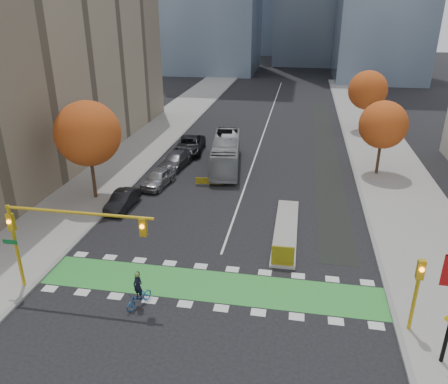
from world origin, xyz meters
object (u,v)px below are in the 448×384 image
at_px(tree_east_far, 368,90).
at_px(parked_car_b, 123,200).
at_px(parked_car_c, 175,160).
at_px(hazard_board, 283,256).
at_px(bus, 226,153).
at_px(tree_east_near, 383,125).
at_px(cyclist, 139,295).
at_px(traffic_signal_west, 55,229).
at_px(traffic_signal_east, 417,285).
at_px(parked_car_d, 190,145).
at_px(tree_west, 88,134).
at_px(parked_car_a, 158,178).

relative_size(tree_east_far, parked_car_b, 1.82).
height_order(tree_east_far, parked_car_c, tree_east_far).
xyz_separation_m(hazard_board, bus, (-6.58, 17.39, 0.70)).
relative_size(tree_east_near, cyclist, 3.35).
height_order(traffic_signal_west, parked_car_c, traffic_signal_west).
bearing_deg(tree_east_near, traffic_signal_east, -93.81).
bearing_deg(parked_car_d, cyclist, -86.22).
xyz_separation_m(hazard_board, parked_car_b, (-13.00, 6.38, -0.11)).
distance_m(parked_car_c, parked_car_d, 5.01).
bearing_deg(tree_west, parked_car_d, 70.88).
relative_size(cyclist, parked_car_d, 0.35).
relative_size(hazard_board, tree_east_near, 0.20).
relative_size(tree_west, traffic_signal_west, 0.96).
distance_m(hazard_board, tree_east_near, 19.93).
relative_size(tree_east_near, parked_car_a, 1.56).
bearing_deg(cyclist, parked_car_b, 139.63).
distance_m(traffic_signal_east, parked_car_c, 27.81).
distance_m(parked_car_a, parked_car_d, 10.01).
height_order(traffic_signal_east, parked_car_d, traffic_signal_east).
height_order(traffic_signal_east, parked_car_a, traffic_signal_east).
xyz_separation_m(cyclist, parked_car_d, (-3.91, 26.53, 0.15)).
height_order(parked_car_b, parked_car_c, parked_car_c).
relative_size(tree_east_near, traffic_signal_west, 0.83).
bearing_deg(parked_car_b, tree_west, 157.10).
distance_m(traffic_signal_west, parked_car_c, 21.35).
bearing_deg(parked_car_b, parked_car_a, 77.56).
height_order(tree_east_far, parked_car_b, tree_east_far).
relative_size(bus, parked_car_c, 2.12).
xyz_separation_m(tree_west, parked_car_d, (4.71, 13.58, -4.77)).
height_order(traffic_signal_west, cyclist, traffic_signal_west).
relative_size(tree_west, parked_car_c, 1.62).
xyz_separation_m(traffic_signal_west, traffic_signal_east, (18.43, 0.00, -1.30)).
relative_size(traffic_signal_west, traffic_signal_east, 2.08).
xyz_separation_m(parked_car_b, parked_car_c, (1.48, 10.00, 0.04)).
height_order(tree_east_near, cyclist, tree_east_near).
bearing_deg(traffic_signal_west, tree_east_near, 48.48).
distance_m(tree_west, parked_car_c, 10.84).
height_order(cyclist, parked_car_c, cyclist).
distance_m(bus, parked_car_a, 7.91).
bearing_deg(hazard_board, parked_car_a, 135.72).
xyz_separation_m(parked_car_b, parked_car_d, (1.71, 15.00, 0.16)).
xyz_separation_m(hazard_board, parked_car_c, (-11.52, 16.38, -0.06)).
xyz_separation_m(tree_west, parked_car_c, (4.48, 8.58, -4.88)).
bearing_deg(tree_west, tree_east_far, 46.70).
bearing_deg(hazard_board, parked_car_c, 125.13).
xyz_separation_m(hazard_board, tree_west, (-16.00, 7.80, 4.82)).
bearing_deg(parked_car_b, parked_car_d, 86.02).
xyz_separation_m(tree_east_near, parked_car_b, (-21.00, -11.42, -4.17)).
relative_size(traffic_signal_east, parked_car_c, 0.81).
height_order(tree_west, traffic_signal_west, tree_west).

